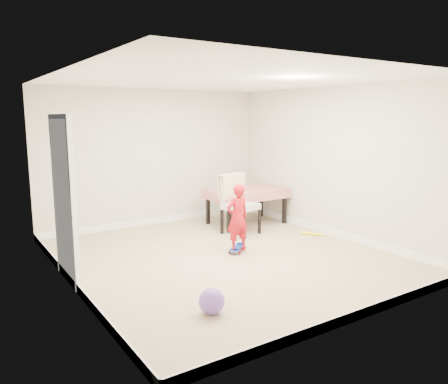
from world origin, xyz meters
TOP-DOWN VIEW (x-y plane):
  - ground at (0.00, 0.00)m, footprint 5.00×5.00m
  - ceiling at (0.00, 0.00)m, footprint 4.50×5.00m
  - wall_back at (0.00, 2.48)m, footprint 4.50×0.04m
  - wall_front at (0.00, -2.48)m, footprint 4.50×0.04m
  - wall_left at (-2.23, 0.00)m, footprint 0.04×5.00m
  - wall_right at (2.23, 0.00)m, footprint 0.04×5.00m
  - door at (-2.22, 0.30)m, footprint 0.11×0.94m
  - baseboard_back at (0.00, 2.49)m, footprint 4.50×0.02m
  - baseboard_front at (0.00, -2.49)m, footprint 4.50×0.02m
  - baseboard_left at (-2.24, 0.00)m, footprint 0.02×5.00m
  - baseboard_right at (2.24, 0.00)m, footprint 0.02×5.00m
  - dining_table at (1.49, 1.51)m, footprint 1.50×0.96m
  - dining_chair at (0.95, 0.95)m, footprint 0.72×0.78m
  - skateboard at (0.29, 0.11)m, footprint 0.52×0.46m
  - child at (0.25, 0.05)m, footprint 0.38×0.26m
  - balloon at (-1.20, -1.54)m, footprint 0.28×0.28m
  - foam_toy at (1.95, 0.16)m, footprint 0.27×0.37m

SIDE VIEW (x-z plane):
  - ground at x=0.00m, z-range 0.00..0.00m
  - foam_toy at x=1.95m, z-range 0.00..0.06m
  - skateboard at x=0.29m, z-range 0.00..0.08m
  - baseboard_back at x=0.00m, z-range 0.00..0.12m
  - baseboard_front at x=0.00m, z-range 0.00..0.12m
  - baseboard_left at x=-2.24m, z-range 0.00..0.12m
  - baseboard_right at x=2.24m, z-range 0.00..0.12m
  - balloon at x=-1.20m, z-range 0.00..0.28m
  - dining_table at x=1.49m, z-range 0.00..0.69m
  - child at x=0.25m, z-range 0.00..1.04m
  - dining_chair at x=0.95m, z-range 0.00..1.07m
  - door at x=-2.22m, z-range -0.03..2.08m
  - wall_back at x=0.00m, z-range 0.00..2.60m
  - wall_front at x=0.00m, z-range 0.00..2.60m
  - wall_left at x=-2.23m, z-range 0.00..2.60m
  - wall_right at x=2.23m, z-range 0.00..2.60m
  - ceiling at x=0.00m, z-range 2.56..2.60m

